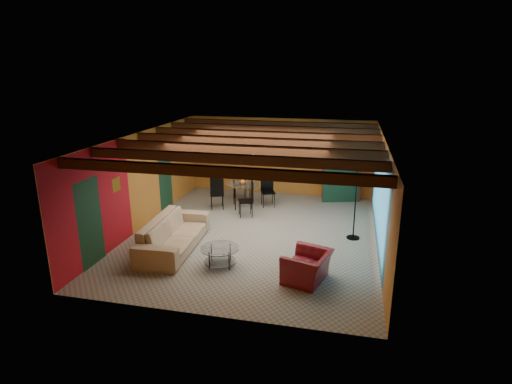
% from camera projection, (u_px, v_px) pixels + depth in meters
% --- Properties ---
extents(room, '(6.52, 8.01, 2.71)m').
position_uv_depth(room, '(255.00, 149.00, 10.90)').
color(room, gray).
rests_on(room, ground).
extents(sofa, '(1.20, 2.78, 0.80)m').
position_uv_depth(sofa, '(174.00, 234.00, 10.48)').
color(sofa, tan).
rests_on(sofa, ground).
extents(armchair, '(1.12, 1.20, 0.65)m').
position_uv_depth(armchair, '(307.00, 267.00, 8.91)').
color(armchair, maroon).
rests_on(armchair, ground).
extents(coffee_table, '(1.06, 1.06, 0.45)m').
position_uv_depth(coffee_table, '(220.00, 256.00, 9.61)').
color(coffee_table, silver).
rests_on(coffee_table, ground).
extents(dining_table, '(2.75, 2.75, 1.11)m').
position_uv_depth(dining_table, '(243.00, 191.00, 13.49)').
color(dining_table, silver).
rests_on(dining_table, ground).
extents(armoire, '(1.32, 0.90, 2.10)m').
position_uv_depth(armoire, '(342.00, 170.00, 14.15)').
color(armoire, maroon).
rests_on(armoire, ground).
extents(floor_lamp, '(0.43, 0.43, 2.12)m').
position_uv_depth(floor_lamp, '(356.00, 201.00, 10.89)').
color(floor_lamp, black).
rests_on(floor_lamp, ground).
extents(ceiling_fan, '(1.50, 1.50, 0.44)m').
position_uv_depth(ceiling_fan, '(254.00, 150.00, 10.79)').
color(ceiling_fan, '#472614').
rests_on(ceiling_fan, ceiling).
extents(painting, '(1.05, 0.03, 0.65)m').
position_uv_depth(painting, '(255.00, 147.00, 14.88)').
color(painting, black).
rests_on(painting, wall_back).
extents(potted_plant, '(0.53, 0.48, 0.51)m').
position_uv_depth(potted_plant, '(344.00, 131.00, 13.77)').
color(potted_plant, '#26661E').
rests_on(potted_plant, armoire).
extents(vase, '(0.18, 0.18, 0.17)m').
position_uv_depth(vase, '(242.00, 172.00, 13.31)').
color(vase, orange).
rests_on(vase, dining_table).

